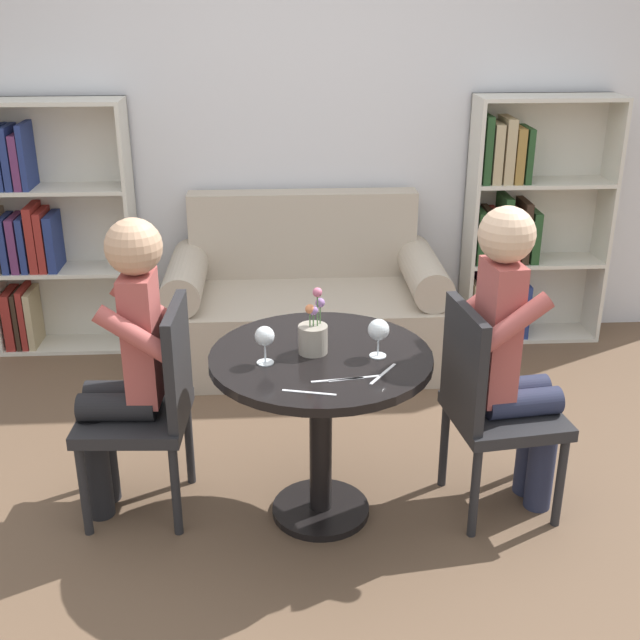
{
  "coord_description": "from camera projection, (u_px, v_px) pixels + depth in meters",
  "views": [
    {
      "loc": [
        -0.16,
        -2.75,
        2.02
      ],
      "look_at": [
        0.0,
        0.05,
        0.84
      ],
      "focal_mm": 45.0,
      "sensor_mm": 36.0,
      "label": 1
    }
  ],
  "objects": [
    {
      "name": "person_left",
      "position": [
        125.0,
        361.0,
        3.1
      ],
      "size": [
        0.43,
        0.35,
        1.24
      ],
      "rotation": [
        0.0,
        0.0,
        -1.62
      ],
      "color": "black",
      "rests_on": "ground_plane"
    },
    {
      "name": "knife_left_setting",
      "position": [
        337.0,
        380.0,
        2.84
      ],
      "size": [
        0.19,
        0.03,
        0.0
      ],
      "color": "silver",
      "rests_on": "round_table"
    },
    {
      "name": "ground_plane",
      "position": [
        321.0,
        512.0,
        3.32
      ],
      "size": [
        16.0,
        16.0,
        0.0
      ],
      "primitive_type": "plane",
      "color": "brown"
    },
    {
      "name": "round_table",
      "position": [
        321.0,
        392.0,
        3.1
      ],
      "size": [
        0.85,
        0.85,
        0.72
      ],
      "color": "black",
      "rests_on": "ground_plane"
    },
    {
      "name": "chair_right",
      "position": [
        489.0,
        401.0,
        3.17
      ],
      "size": [
        0.47,
        0.47,
        0.9
      ],
      "rotation": [
        0.0,
        0.0,
        1.71
      ],
      "color": "#232326",
      "rests_on": "ground_plane"
    },
    {
      "name": "back_wall",
      "position": [
        301.0,
        111.0,
        4.58
      ],
      "size": [
        5.2,
        0.05,
        2.7
      ],
      "color": "silver",
      "rests_on": "ground_plane"
    },
    {
      "name": "fork_right_setting",
      "position": [
        309.0,
        392.0,
        2.75
      ],
      "size": [
        0.19,
        0.06,
        0.0
      ],
      "color": "silver",
      "rests_on": "round_table"
    },
    {
      "name": "bookshelf_right",
      "position": [
        518.0,
        229.0,
        4.76
      ],
      "size": [
        0.82,
        0.28,
        1.45
      ],
      "color": "silver",
      "rests_on": "ground_plane"
    },
    {
      "name": "fork_left_setting",
      "position": [
        383.0,
        374.0,
        2.88
      ],
      "size": [
        0.12,
        0.16,
        0.0
      ],
      "color": "silver",
      "rests_on": "round_table"
    },
    {
      "name": "flower_vase",
      "position": [
        313.0,
        335.0,
        3.03
      ],
      "size": [
        0.11,
        0.11,
        0.26
      ],
      "color": "#9E9384",
      "rests_on": "round_table"
    },
    {
      "name": "wine_glass_left",
      "position": [
        265.0,
        337.0,
        2.93
      ],
      "size": [
        0.07,
        0.07,
        0.15
      ],
      "color": "white",
      "rests_on": "round_table"
    },
    {
      "name": "couch",
      "position": [
        305.0,
        307.0,
        4.59
      ],
      "size": [
        1.54,
        0.8,
        0.92
      ],
      "color": "#B7A893",
      "rests_on": "ground_plane"
    },
    {
      "name": "wine_glass_right",
      "position": [
        379.0,
        331.0,
        2.99
      ],
      "size": [
        0.08,
        0.08,
        0.15
      ],
      "color": "white",
      "rests_on": "round_table"
    },
    {
      "name": "bookshelf_left",
      "position": [
        44.0,
        230.0,
        4.6
      ],
      "size": [
        0.82,
        0.28,
        1.45
      ],
      "color": "silver",
      "rests_on": "ground_plane"
    },
    {
      "name": "person_right",
      "position": [
        513.0,
        354.0,
        3.12
      ],
      "size": [
        0.45,
        0.38,
        1.28
      ],
      "rotation": [
        0.0,
        0.0,
        1.71
      ],
      "color": "#282D47",
      "rests_on": "ground_plane"
    },
    {
      "name": "knife_right_setting",
      "position": [
        354.0,
        378.0,
        2.85
      ],
      "size": [
        0.19,
        0.04,
        0.0
      ],
      "color": "silver",
      "rests_on": "round_table"
    },
    {
      "name": "chair_left",
      "position": [
        151.0,
        402.0,
        3.17
      ],
      "size": [
        0.44,
        0.44,
        0.9
      ],
      "rotation": [
        0.0,
        0.0,
        -1.62
      ],
      "color": "#232326",
      "rests_on": "ground_plane"
    }
  ]
}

